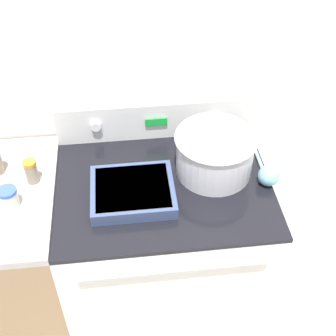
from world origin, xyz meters
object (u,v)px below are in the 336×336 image
casserole_dish (133,191)px  ladle (268,175)px  mixing_bowl (215,152)px  spice_jar_blue_cap (9,198)px  spice_jar_orange_cap (31,171)px

casserole_dish → ladle: ladle is taller
mixing_bowl → spice_jar_blue_cap: bearing=-171.7°
spice_jar_orange_cap → ladle: bearing=-6.1°
ladle → spice_jar_orange_cap: 0.88m
casserole_dish → ladle: 0.51m
mixing_bowl → spice_jar_blue_cap: mixing_bowl is taller
spice_jar_orange_cap → spice_jar_blue_cap: (-0.07, -0.12, -0.01)m
casserole_dish → spice_jar_blue_cap: 0.43m
mixing_bowl → ladle: mixing_bowl is taller
casserole_dish → spice_jar_orange_cap: 0.38m
ladle → spice_jar_blue_cap: (-0.94, -0.02, 0.01)m
mixing_bowl → ladle: size_ratio=1.18×
mixing_bowl → spice_jar_orange_cap: mixing_bowl is taller
mixing_bowl → casserole_dish: (-0.32, -0.10, -0.07)m
mixing_bowl → casserole_dish: 0.34m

